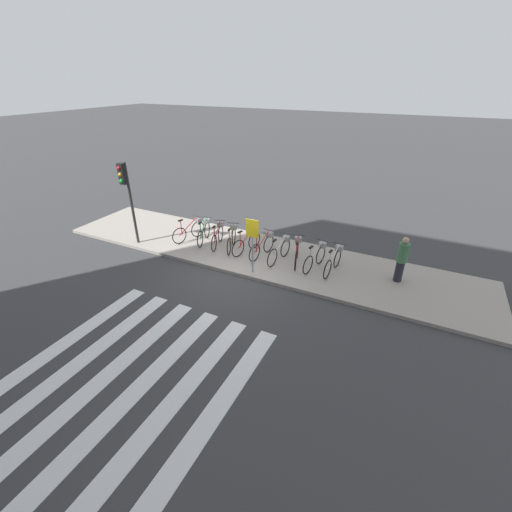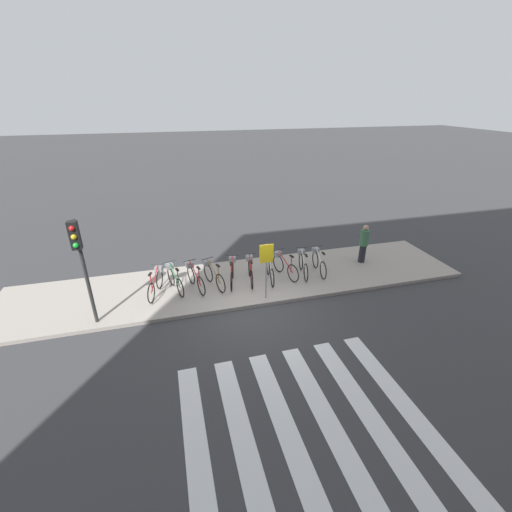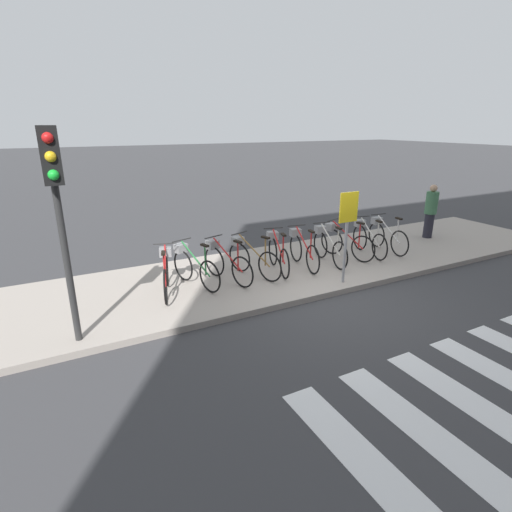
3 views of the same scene
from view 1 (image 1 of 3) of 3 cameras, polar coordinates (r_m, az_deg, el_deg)
name	(u,v)px [view 1 (image 1 of 3)]	position (r m, az deg, el deg)	size (l,w,h in m)	color
ground_plane	(235,275)	(11.64, -3.49, -3.26)	(120.00, 120.00, 0.00)	#38383A
sidewalk	(257,254)	(12.88, 0.13, 0.37)	(16.07, 3.31, 0.12)	#9E9389
road_crosswalk	(81,421)	(8.22, -27.14, -23.23)	(4.95, 8.00, 0.01)	silver
parked_bicycle_0	(191,229)	(13.98, -10.85, 4.37)	(0.61, 1.51, 0.96)	black
parked_bicycle_1	(204,231)	(13.73, -8.61, 4.12)	(0.60, 1.51, 0.96)	black
parked_bicycle_2	(218,235)	(13.33, -6.36, 3.51)	(0.58, 1.51, 0.96)	black
parked_bicycle_3	(232,238)	(13.03, -4.05, 3.03)	(0.63, 1.49, 0.96)	black
parked_bicycle_4	(248,241)	(12.75, -1.33, 2.51)	(0.54, 1.53, 0.96)	black
parked_bicycle_5	(263,245)	(12.45, 1.21, 1.86)	(0.46, 1.55, 0.96)	black
parked_bicycle_6	(280,249)	(12.16, 4.09, 1.12)	(0.46, 1.56, 0.96)	black
parked_bicycle_7	(297,251)	(12.08, 6.84, 0.79)	(0.58, 1.51, 0.96)	black
parked_bicycle_8	(316,256)	(11.84, 9.97, -0.04)	(0.48, 1.54, 0.96)	black
parked_bicycle_9	(334,260)	(11.72, 12.86, -0.66)	(0.46, 1.56, 0.96)	black
pedestrian	(402,259)	(11.65, 23.12, -0.43)	(0.34, 0.34, 1.54)	#23232D
traffic_light	(126,187)	(13.59, -20.83, 10.69)	(0.24, 0.40, 3.16)	#2D2D2D
sign_post	(252,237)	(10.98, -0.61, 3.17)	(0.44, 0.07, 1.90)	#99999E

